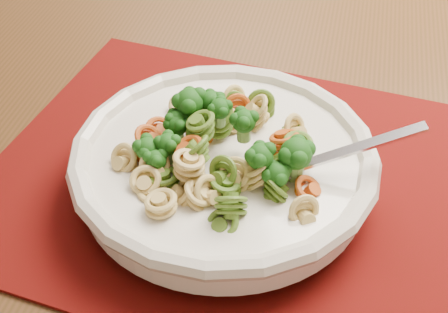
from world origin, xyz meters
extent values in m
cube|color=#4B3219|center=(0.00, 0.00, 0.00)|extent=(4.00, 4.00, 0.01)
cube|color=#4C2B15|center=(-0.44, -0.66, 0.73)|extent=(1.53, 1.30, 0.04)
cube|color=#4C2B15|center=(-0.83, -0.09, 0.35)|extent=(0.09, 0.09, 0.71)
cube|color=#520307|center=(-0.48, -0.70, 0.75)|extent=(0.63, 0.59, 0.00)
cylinder|color=silver|center=(-0.50, -0.71, 0.76)|extent=(0.12, 0.12, 0.01)
cylinder|color=silver|center=(-0.50, -0.71, 0.78)|extent=(0.27, 0.27, 0.03)
torus|color=silver|center=(-0.50, -0.71, 0.79)|extent=(0.29, 0.29, 0.02)
camera|label=1|loc=(-0.59, -1.13, 1.17)|focal=50.00mm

